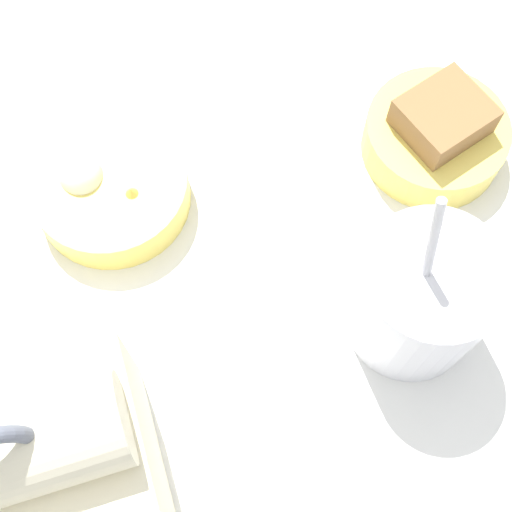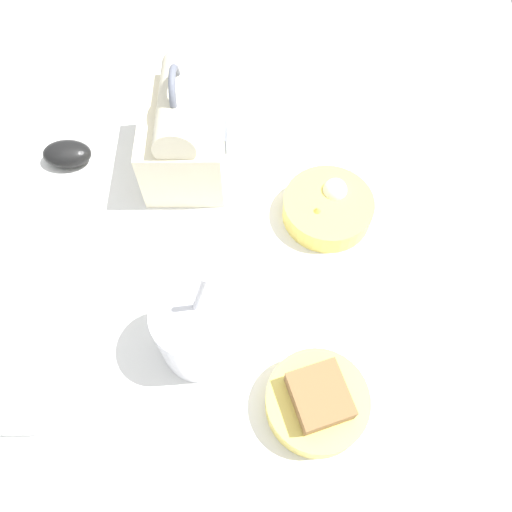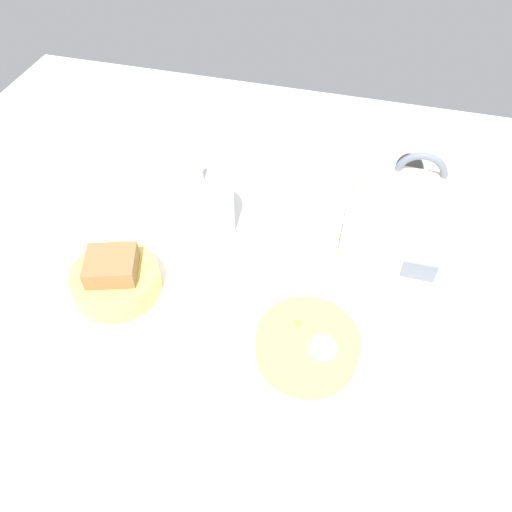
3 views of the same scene
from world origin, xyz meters
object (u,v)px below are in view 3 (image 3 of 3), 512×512
(bento_bowl_sandwich, at_px, (115,278))
(bento_bowl_snacks, at_px, (307,345))
(soup_cup, at_px, (201,205))
(keyboard, at_px, (279,143))
(lunch_bag, at_px, (406,219))
(computer_mouse, at_px, (410,168))

(bento_bowl_sandwich, height_order, bento_bowl_snacks, bento_bowl_sandwich)
(bento_bowl_sandwich, relative_size, bento_bowl_snacks, 0.93)
(soup_cup, xyz_separation_m, bento_bowl_snacks, (0.21, -0.19, -0.04))
(keyboard, height_order, bento_bowl_sandwich, bento_bowl_sandwich)
(lunch_bag, height_order, bento_bowl_snacks, lunch_bag)
(soup_cup, height_order, bento_bowl_snacks, soup_cup)
(soup_cup, bearing_deg, bento_bowl_snacks, -41.21)
(soup_cup, height_order, bento_bowl_sandwich, soup_cup)
(bento_bowl_sandwich, distance_m, computer_mouse, 0.56)
(lunch_bag, height_order, computer_mouse, lunch_bag)
(soup_cup, bearing_deg, lunch_bag, 6.70)
(lunch_bag, height_order, soup_cup, lunch_bag)
(keyboard, xyz_separation_m, computer_mouse, (0.25, -0.03, 0.01))
(soup_cup, distance_m, bento_bowl_snacks, 0.28)
(keyboard, relative_size, bento_bowl_snacks, 2.70)
(keyboard, distance_m, computer_mouse, 0.26)
(bento_bowl_snacks, bearing_deg, lunch_bag, 64.85)
(lunch_bag, relative_size, soup_cup, 1.02)
(keyboard, relative_size, soup_cup, 1.97)
(bento_bowl_sandwich, xyz_separation_m, computer_mouse, (0.40, 0.39, -0.01))
(lunch_bag, xyz_separation_m, soup_cup, (-0.32, -0.04, -0.01))
(soup_cup, relative_size, bento_bowl_snacks, 1.37)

